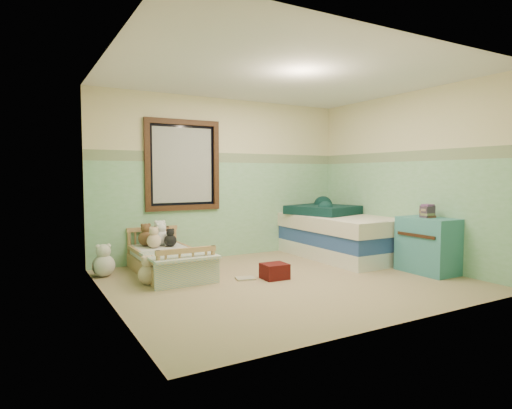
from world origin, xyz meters
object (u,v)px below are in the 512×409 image
toddler_bed_frame (168,267)px  red_pillow (275,271)px  twin_bed_frame (337,250)px  floor_book (245,278)px  plush_floor_tan (148,275)px  plush_floor_cream (104,266)px  dresser (428,245)px

toddler_bed_frame → red_pillow: bearing=-40.5°
twin_bed_frame → floor_book: twin_bed_frame is taller
plush_floor_tan → twin_bed_frame: plush_floor_tan is taller
toddler_bed_frame → plush_floor_tan: (-0.38, -0.43, 0.02)m
toddler_bed_frame → twin_bed_frame: size_ratio=0.69×
plush_floor_cream → dresser: 4.26m
plush_floor_cream → twin_bed_frame: size_ratio=0.13×
toddler_bed_frame → red_pillow: 1.42m
plush_floor_tan → floor_book: plush_floor_tan is taller
plush_floor_cream → toddler_bed_frame: bearing=-18.0°
red_pillow → floor_book: (-0.33, 0.16, -0.09)m
floor_book → twin_bed_frame: bearing=30.7°
dresser → floor_book: bearing=159.2°
toddler_bed_frame → floor_book: (0.75, -0.77, -0.08)m
plush_floor_tan → plush_floor_cream: bearing=119.9°
toddler_bed_frame → plush_floor_tan: 0.57m
dresser → floor_book: dresser is taller
toddler_bed_frame → plush_floor_cream: bearing=162.0°
red_pillow → toddler_bed_frame: bearing=139.5°
toddler_bed_frame → twin_bed_frame: bearing=-3.4°
plush_floor_tan → red_pillow: (1.46, -0.50, -0.02)m
plush_floor_cream → dresser: size_ratio=0.39×
red_pillow → plush_floor_cream: bearing=147.6°
dresser → toddler_bed_frame: bearing=151.7°
plush_floor_cream → twin_bed_frame: 3.52m
red_pillow → floor_book: red_pillow is taller
dresser → floor_book: size_ratio=3.12×
twin_bed_frame → red_pillow: bearing=-155.2°
twin_bed_frame → floor_book: 2.07m
plush_floor_tan → dresser: 3.64m
floor_book → plush_floor_cream: bearing=159.8°
plush_floor_cream → dresser: dresser is taller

